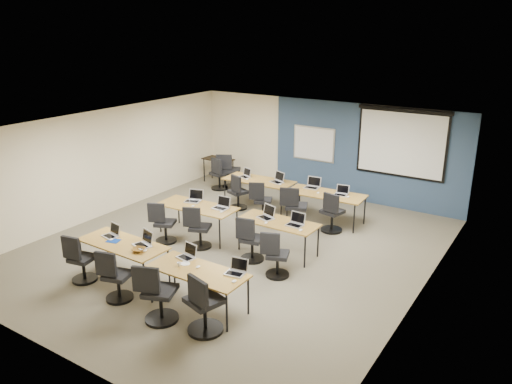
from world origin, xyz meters
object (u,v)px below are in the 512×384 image
Objects in this scene: task_chair_1 at (115,280)px; spare_chair_a at (230,174)px; task_chair_7 at (275,258)px; training_table_back_left at (259,181)px; task_chair_4 at (163,226)px; laptop_9 at (278,180)px; laptop_5 at (222,205)px; laptop_6 at (267,215)px; training_table_mid_left at (197,208)px; whiteboard at (314,144)px; laptop_3 at (236,270)px; task_chair_8 at (238,195)px; training_table_front_right at (198,273)px; task_chair_9 at (261,203)px; laptop_11 at (341,193)px; laptop_7 at (296,222)px; spare_chair_b at (219,176)px; laptop_0 at (112,233)px; task_chair_5 at (198,231)px; training_table_mid_right at (278,223)px; laptop_4 at (194,198)px; task_chair_10 at (295,211)px; task_chair_0 at (80,263)px; training_table_back_right at (326,195)px; laptop_1 at (144,242)px; laptop_8 at (245,175)px; laptop_10 at (312,185)px; task_chair_11 at (332,216)px; task_chair_3 at (203,308)px; task_chair_2 at (157,298)px; utility_table at (218,161)px; training_table_front_left at (123,245)px; projector_screen at (402,139)px; task_chair_6 at (250,243)px; laptop_2 at (188,254)px.

task_chair_1 is 6.70m from spare_chair_a.
training_table_back_left is at bearing 105.69° from task_chair_7.
laptop_9 reaches higher than task_chair_4.
laptop_5 is 1.17m from laptop_6.
training_table_mid_left is 1.78× the size of spare_chair_a.
laptop_3 is (1.84, -6.51, -0.66)m from whiteboard.
training_table_front_right is at bearing -43.09° from task_chair_8.
laptop_11 is (1.81, 0.78, 0.39)m from task_chair_9.
laptop_6 is at bearing -21.23° from task_chair_8.
laptop_6 is 1.03× the size of laptop_7.
laptop_3 reaches higher than training_table_mid_left.
spare_chair_a is at bearing 71.16° from spare_chair_b.
training_table_front_right is 5.57× the size of laptop_0.
laptop_11 is at bearing 55.66° from task_chair_1.
task_chair_5 is at bearing 134.31° from laptop_3.
task_chair_4 is (-2.45, -0.91, -0.29)m from training_table_mid_right.
spare_chair_a is at bearing 92.39° from laptop_4.
task_chair_9 is 0.93× the size of task_chair_10.
training_table_mid_right is 4.01m from task_chair_0.
training_table_back_right is 4.90m from laptop_1.
laptop_10 reaches higher than laptop_8.
laptop_10 is at bearing 151.41° from task_chair_11.
spare_chair_a is 0.35m from spare_chair_b.
task_chair_5 is at bearing 146.64° from task_chair_3.
task_chair_2 is at bearing -71.66° from laptop_5.
task_chair_9 is (0.02, -0.85, -0.40)m from laptop_9.
spare_chair_a is (0.65, -0.31, -0.22)m from utility_table.
laptop_5 reaches higher than spare_chair_b.
training_table_front_left is 4.89m from task_chair_11.
spare_chair_a reaches higher than utility_table.
task_chair_10 is 1.25m from laptop_11.
training_table_mid_right is (-1.25, -4.11, -1.20)m from projector_screen.
laptop_5 is 0.33× the size of task_chair_10.
projector_screen is at bearing 38.31° from laptop_10.
task_chair_6 reaches higher than task_chair_8.
laptop_2 is 6.13m from spare_chair_b.
whiteboard is at bearing 90.93° from laptop_0.
laptop_4 is at bearing 99.09° from task_chair_2.
projector_screen is at bearing 85.27° from laptop_2.
task_chair_10 reaches higher than training_table_front_right.
laptop_1 is (-1.49, 0.25, 0.11)m from training_table_front_right.
task_chair_6 is (2.06, 1.81, -0.39)m from laptop_0.
task_chair_9 is at bearing 66.41° from training_table_mid_left.
laptop_10 is at bearing 69.50° from task_chair_2.
task_chair_4 is 0.98× the size of task_chair_6.
laptop_0 is at bearing -133.85° from training_table_mid_right.
training_table_mid_right is 4.81× the size of laptop_10.
whiteboard is 6.80m from laptop_3.
task_chair_10 is at bearing 89.54° from laptop_1.
laptop_4 reaches higher than task_chair_7.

